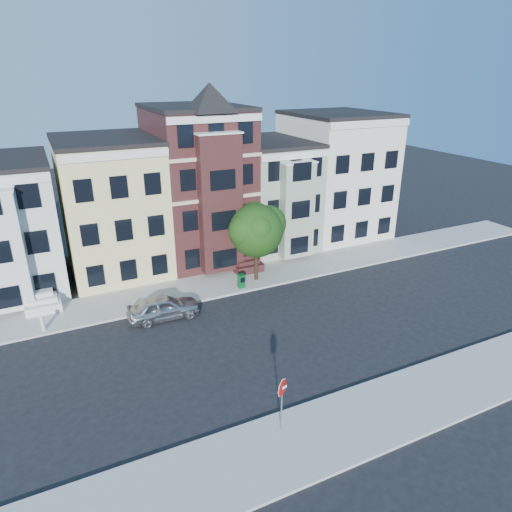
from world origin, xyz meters
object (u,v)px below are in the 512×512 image
newspaper_box (241,281)px  parked_car (164,307)px  stop_sign (282,402)px  fire_hydrant (43,325)px  street_tree (256,234)px

newspaper_box → parked_car: bearing=-170.7°
parked_car → stop_sign: stop_sign is taller
fire_hydrant → parked_car: bearing=-11.8°
newspaper_box → stop_sign: 14.28m
newspaper_box → stop_sign: size_ratio=0.35×
street_tree → fire_hydrant: (-14.76, -0.96, -3.21)m
street_tree → newspaper_box: bearing=-153.3°
street_tree → stop_sign: 15.66m
street_tree → stop_sign: size_ratio=2.43×
street_tree → newspaper_box: street_tree is taller
street_tree → parked_car: size_ratio=1.58×
parked_car → street_tree: bearing=-70.7°
street_tree → fire_hydrant: 15.14m
street_tree → fire_hydrant: size_ratio=9.30×
parked_car → newspaper_box: 6.37m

